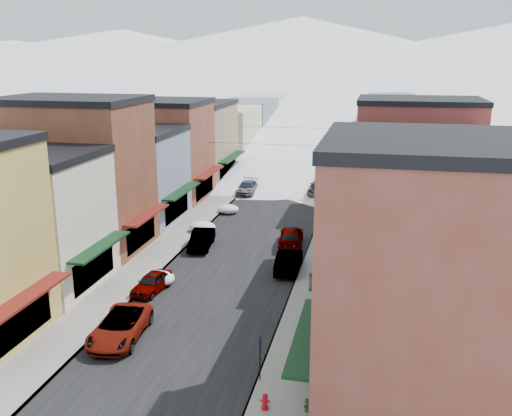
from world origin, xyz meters
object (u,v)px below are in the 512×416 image
at_px(car_silver_sedan, 152,283).
at_px(car_dark_hatch, 202,239).
at_px(trash_can, 313,280).
at_px(car_white_suv, 120,327).
at_px(car_green_sedan, 289,261).
at_px(streetlamp_near, 320,195).
at_px(fire_hydrant, 265,402).

bearing_deg(car_silver_sedan, car_dark_hatch, 93.95).
bearing_deg(trash_can, car_white_suv, -135.92).
distance_m(car_dark_hatch, car_green_sedan, 8.75).
bearing_deg(car_green_sedan, car_silver_sedan, 32.58).
bearing_deg(trash_can, streetlamp_near, 94.33).
xyz_separation_m(car_green_sedan, streetlamp_near, (0.97, 12.63, 2.09)).
relative_size(car_silver_sedan, trash_can, 4.42).
xyz_separation_m(fire_hydrant, trash_can, (0.47, 14.59, 0.09)).
relative_size(car_white_suv, trash_can, 6.22).
xyz_separation_m(car_white_suv, car_silver_sedan, (-0.80, 6.68, -0.10)).
bearing_deg(streetlamp_near, car_dark_hatch, -134.83).
bearing_deg(car_silver_sedan, streetlamp_near, 70.20).
bearing_deg(car_dark_hatch, trash_can, -39.78).
bearing_deg(car_green_sedan, fire_hydrant, 93.79).
xyz_separation_m(car_dark_hatch, car_green_sedan, (7.95, -3.66, 0.02)).
distance_m(trash_can, streetlamp_near, 15.77).
xyz_separation_m(car_white_suv, streetlamp_near, (8.70, 25.13, 2.11)).
distance_m(fire_hydrant, trash_can, 14.60).
relative_size(car_silver_sedan, car_green_sedan, 0.82).
height_order(car_white_suv, car_silver_sedan, car_white_suv).
bearing_deg(car_white_suv, streetlamp_near, 65.78).
height_order(car_white_suv, trash_can, car_white_suv).
height_order(car_dark_hatch, trash_can, car_dark_hatch).
distance_m(car_white_suv, car_dark_hatch, 16.15).
xyz_separation_m(car_silver_sedan, car_dark_hatch, (0.58, 9.47, 0.10)).
xyz_separation_m(car_dark_hatch, fire_hydrant, (9.63, -21.18, -0.25)).
relative_size(car_silver_sedan, car_dark_hatch, 0.85).
height_order(car_green_sedan, trash_can, car_green_sedan).
bearing_deg(car_green_sedan, trash_can, 124.54).
height_order(car_dark_hatch, car_green_sedan, car_green_sedan).
bearing_deg(car_silver_sedan, fire_hydrant, -41.44).
bearing_deg(streetlamp_near, fire_hydrant, -88.64).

